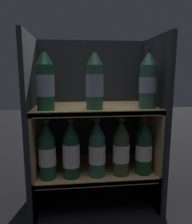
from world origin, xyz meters
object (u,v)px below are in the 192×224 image
at_px(bottle_upper_front_1, 95,82).
at_px(bottle_lower_front_1, 71,152).
at_px(bottle_lower_front_0, 47,152).
at_px(bottle_lower_front_4, 144,148).
at_px(bottle_lower_front_3, 121,149).
at_px(bottle_upper_front_2, 148,81).
at_px(bottle_upper_front_0, 45,82).
at_px(bottle_lower_front_2, 96,150).

xyz_separation_m(bottle_upper_front_1, bottle_lower_front_1, (-0.11, 0.00, -0.31)).
bearing_deg(bottle_lower_front_0, bottle_upper_front_1, -0.00).
height_order(bottle_upper_front_1, bottle_lower_front_0, bottle_upper_front_1).
relative_size(bottle_lower_front_0, bottle_lower_front_4, 1.00).
xyz_separation_m(bottle_upper_front_1, bottle_lower_front_3, (0.12, 0.00, -0.31)).
bearing_deg(bottle_upper_front_2, bottle_lower_front_3, -180.00).
bearing_deg(bottle_upper_front_2, bottle_lower_front_4, 180.00).
bearing_deg(bottle_lower_front_3, bottle_lower_front_4, 0.00).
xyz_separation_m(bottle_upper_front_2, bottle_lower_front_1, (-0.35, -0.00, -0.32)).
relative_size(bottle_upper_front_0, bottle_lower_front_2, 1.00).
relative_size(bottle_lower_front_0, bottle_lower_front_3, 1.00).
xyz_separation_m(bottle_upper_front_1, bottle_upper_front_2, (0.24, 0.00, 0.00)).
bearing_deg(bottle_lower_front_0, bottle_lower_front_4, 0.00).
xyz_separation_m(bottle_upper_front_2, bottle_lower_front_0, (-0.45, 0.00, -0.31)).
bearing_deg(bottle_upper_front_2, bottle_upper_front_0, -180.00).
relative_size(bottle_upper_front_0, bottle_lower_front_3, 1.00).
xyz_separation_m(bottle_lower_front_0, bottle_lower_front_2, (0.22, -0.00, -0.00)).
distance_m(bottle_upper_front_2, bottle_lower_front_2, 0.39).
bearing_deg(bottle_upper_front_0, bottle_lower_front_2, 0.00).
bearing_deg(bottle_lower_front_4, bottle_upper_front_1, -180.00).
height_order(bottle_lower_front_2, bottle_lower_front_4, same).
height_order(bottle_lower_front_2, bottle_lower_front_3, same).
bearing_deg(bottle_upper_front_0, bottle_lower_front_3, 0.00).
xyz_separation_m(bottle_upper_front_1, bottle_lower_front_0, (-0.21, 0.00, -0.31)).
relative_size(bottle_upper_front_0, bottle_lower_front_0, 1.00).
relative_size(bottle_upper_front_1, bottle_lower_front_4, 1.00).
bearing_deg(bottle_lower_front_2, bottle_lower_front_1, 180.00).
distance_m(bottle_upper_front_2, bottle_lower_front_1, 0.47).
distance_m(bottle_upper_front_0, bottle_lower_front_2, 0.38).
distance_m(bottle_lower_front_1, bottle_lower_front_4, 0.34).
bearing_deg(bottle_lower_front_3, bottle_upper_front_1, 180.00).
bearing_deg(bottle_lower_front_2, bottle_lower_front_3, 0.00).
distance_m(bottle_upper_front_0, bottle_lower_front_4, 0.54).
bearing_deg(bottle_lower_front_3, bottle_upper_front_2, 0.00).
height_order(bottle_lower_front_3, bottle_lower_front_4, same).
height_order(bottle_upper_front_2, bottle_lower_front_4, bottle_upper_front_2).
distance_m(bottle_upper_front_2, bottle_lower_front_4, 0.31).
bearing_deg(bottle_upper_front_1, bottle_upper_front_2, 0.00).
xyz_separation_m(bottle_upper_front_0, bottle_upper_front_2, (0.45, 0.00, 0.00)).
distance_m(bottle_upper_front_0, bottle_upper_front_2, 0.45).
xyz_separation_m(bottle_lower_front_0, bottle_lower_front_4, (0.45, 0.00, 0.00)).
relative_size(bottle_lower_front_3, bottle_lower_front_4, 1.00).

